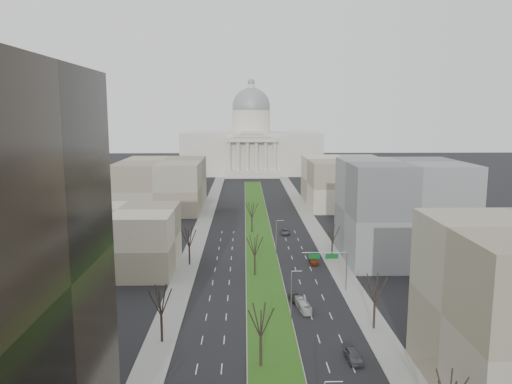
{
  "coord_description": "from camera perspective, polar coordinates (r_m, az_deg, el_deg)",
  "views": [
    {
      "loc": [
        -4.22,
        -25.72,
        35.51
      ],
      "look_at": [
        -1.09,
        106.35,
        14.47
      ],
      "focal_mm": 35.0,
      "sensor_mm": 36.0,
      "label": 1
    }
  ],
  "objects": [
    {
      "name": "ground",
      "position": [
        150.04,
        0.29,
        -4.64
      ],
      "size": [
        600.0,
        600.0,
        0.0
      ],
      "primitive_type": "plane",
      "color": "black",
      "rests_on": "ground"
    },
    {
      "name": "median",
      "position": [
        149.03,
        0.3,
        -4.7
      ],
      "size": [
        8.0,
        222.03,
        0.2
      ],
      "color": "#999993",
      "rests_on": "ground"
    },
    {
      "name": "sidewalk_left",
      "position": [
        126.51,
        -7.39,
        -7.3
      ],
      "size": [
        5.0,
        330.0,
        0.15
      ],
      "primitive_type": "cube",
      "color": "gray",
      "rests_on": "ground"
    },
    {
      "name": "sidewalk_right",
      "position": [
        127.67,
        8.56,
        -7.17
      ],
      "size": [
        5.0,
        330.0,
        0.15
      ],
      "primitive_type": "cube",
      "color": "gray",
      "rests_on": "ground"
    },
    {
      "name": "capitol",
      "position": [
        295.96,
        -0.54,
        5.33
      ],
      "size": [
        80.0,
        46.0,
        55.0
      ],
      "color": "beige",
      "rests_on": "ground"
    },
    {
      "name": "building_beige_left",
      "position": [
        117.9,
        -15.51,
        -5.28
      ],
      "size": [
        26.0,
        22.0,
        14.0
      ],
      "primitive_type": "cube",
      "color": "gray",
      "rests_on": "ground"
    },
    {
      "name": "building_grey_right",
      "position": [
        125.98,
        16.34,
        -2.08
      ],
      "size": [
        28.0,
        26.0,
        24.0
      ],
      "primitive_type": "cube",
      "color": "slate",
      "rests_on": "ground"
    },
    {
      "name": "building_far_left",
      "position": [
        190.11,
        -10.66,
        0.87
      ],
      "size": [
        30.0,
        40.0,
        18.0
      ],
      "primitive_type": "cube",
      "color": "gray",
      "rests_on": "ground"
    },
    {
      "name": "building_far_right",
      "position": [
        196.51,
        10.17,
        1.15
      ],
      "size": [
        30.0,
        40.0,
        18.0
      ],
      "primitive_type": "cube",
      "color": "gray",
      "rests_on": "ground"
    },
    {
      "name": "tree_left_mid",
      "position": [
        80.1,
        -10.83,
        -11.97
      ],
      "size": [
        5.4,
        5.4,
        9.72
      ],
      "color": "black",
      "rests_on": "ground"
    },
    {
      "name": "tree_left_far",
      "position": [
        117.99,
        -7.66,
        -5.1
      ],
      "size": [
        5.28,
        5.28,
        9.5
      ],
      "color": "black",
      "rests_on": "ground"
    },
    {
      "name": "tree_right_mid",
      "position": [
        85.46,
        13.47,
        -10.59
      ],
      "size": [
        5.52,
        5.52,
        9.94
      ],
      "color": "black",
      "rests_on": "ground"
    },
    {
      "name": "tree_right_far",
      "position": [
        123.11,
        8.73,
        -4.67
      ],
      "size": [
        5.04,
        5.04,
        9.07
      ],
      "color": "black",
      "rests_on": "ground"
    },
    {
      "name": "tree_median_a",
      "position": [
        71.67,
        0.55,
        -14.39
      ],
      "size": [
        5.4,
        5.4,
        9.72
      ],
      "color": "black",
      "rests_on": "ground"
    },
    {
      "name": "tree_median_b",
      "position": [
        109.52,
        -0.15,
        -6.04
      ],
      "size": [
        5.4,
        5.4,
        9.72
      ],
      "color": "black",
      "rests_on": "ground"
    },
    {
      "name": "tree_median_c",
      "position": [
        148.5,
        -0.48,
        -2.02
      ],
      "size": [
        5.4,
        5.4,
        9.72
      ],
      "color": "black",
      "rests_on": "ground"
    },
    {
      "name": "streetlamp_median_b",
      "position": [
        86.73,
        4.1,
        -11.71
      ],
      "size": [
        1.9,
        0.2,
        9.16
      ],
      "color": "gray",
      "rests_on": "ground"
    },
    {
      "name": "streetlamp_median_c",
      "position": [
        124.82,
        2.36,
        -5.2
      ],
      "size": [
        1.9,
        0.2,
        9.16
      ],
      "color": "gray",
      "rests_on": "ground"
    },
    {
      "name": "mast_arm_signs",
      "position": [
        101.71,
        8.81,
        -7.86
      ],
      "size": [
        9.12,
        0.24,
        8.09
      ],
      "color": "gray",
      "rests_on": "ground"
    },
    {
      "name": "car_grey_near",
      "position": [
        77.16,
        11.06,
        -17.83
      ],
      "size": [
        2.36,
        5.09,
        1.69
      ],
      "primitive_type": "imported",
      "rotation": [
        0.0,
        0.0,
        0.08
      ],
      "color": "#44464A",
      "rests_on": "ground"
    },
    {
      "name": "car_black",
      "position": [
        97.49,
        4.37,
        -11.92
      ],
      "size": [
        1.95,
        4.19,
        1.33
      ],
      "primitive_type": "imported",
      "rotation": [
        0.0,
        0.0,
        0.14
      ],
      "color": "black",
      "rests_on": "ground"
    },
    {
      "name": "car_red",
      "position": [
        120.47,
        6.6,
        -7.82
      ],
      "size": [
        1.95,
        4.71,
        1.36
      ],
      "primitive_type": "imported",
      "rotation": [
        0.0,
        0.0,
        0.01
      ],
      "color": "#63250D",
      "rests_on": "ground"
    },
    {
      "name": "car_grey_far",
      "position": [
        148.13,
        3.35,
        -4.55
      ],
      "size": [
        2.52,
        5.25,
        1.44
      ],
      "primitive_type": "imported",
      "rotation": [
        0.0,
        0.0,
        -0.02
      ],
      "color": "#4B4C53",
      "rests_on": "ground"
    },
    {
      "name": "box_van",
      "position": [
        93.25,
        5.41,
        -12.78
      ],
      "size": [
        2.51,
        6.66,
        1.81
      ],
      "primitive_type": "imported",
      "rotation": [
        0.0,
        0.0,
        0.15
      ],
      "color": "silver",
      "rests_on": "ground"
    }
  ]
}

